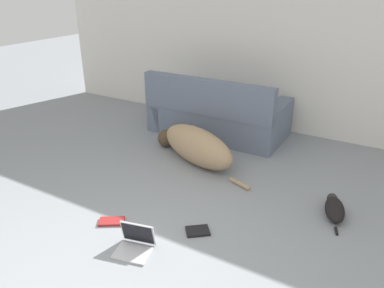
{
  "coord_description": "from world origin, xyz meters",
  "views": [
    {
      "loc": [
        1.41,
        -1.18,
        2.03
      ],
      "look_at": [
        -0.3,
        1.78,
        0.5
      ],
      "focal_mm": 35.0,
      "sensor_mm": 36.0,
      "label": 1
    }
  ],
  "objects_px": {
    "book_red": "(112,221)",
    "dog": "(195,146)",
    "couch": "(217,116)",
    "book_black": "(198,231)",
    "cat": "(334,208)",
    "laptop_open": "(136,241)"
  },
  "relations": [
    {
      "from": "book_red",
      "to": "dog",
      "type": "bearing_deg",
      "value": 87.86
    },
    {
      "from": "couch",
      "to": "book_red",
      "type": "bearing_deg",
      "value": 92.88
    },
    {
      "from": "book_black",
      "to": "cat",
      "type": "bearing_deg",
      "value": 41.56
    },
    {
      "from": "couch",
      "to": "dog",
      "type": "distance_m",
      "value": 0.95
    },
    {
      "from": "couch",
      "to": "book_red",
      "type": "distance_m",
      "value": 2.39
    },
    {
      "from": "cat",
      "to": "book_red",
      "type": "relative_size",
      "value": 2.25
    },
    {
      "from": "cat",
      "to": "book_red",
      "type": "bearing_deg",
      "value": 107.43
    },
    {
      "from": "laptop_open",
      "to": "book_red",
      "type": "height_order",
      "value": "laptop_open"
    },
    {
      "from": "couch",
      "to": "cat",
      "type": "xyz_separation_m",
      "value": [
        1.84,
        -1.24,
        -0.19
      ]
    },
    {
      "from": "laptop_open",
      "to": "book_black",
      "type": "height_order",
      "value": "laptop_open"
    },
    {
      "from": "couch",
      "to": "book_red",
      "type": "xyz_separation_m",
      "value": [
        0.12,
        -2.37,
        -0.25
      ]
    },
    {
      "from": "dog",
      "to": "book_black",
      "type": "height_order",
      "value": "dog"
    },
    {
      "from": "cat",
      "to": "book_red",
      "type": "height_order",
      "value": "cat"
    },
    {
      "from": "dog",
      "to": "book_black",
      "type": "relative_size",
      "value": 6.16
    },
    {
      "from": "book_black",
      "to": "dog",
      "type": "bearing_deg",
      "value": 120.3
    },
    {
      "from": "laptop_open",
      "to": "cat",
      "type": "bearing_deg",
      "value": 31.95
    },
    {
      "from": "dog",
      "to": "book_red",
      "type": "distance_m",
      "value": 1.46
    },
    {
      "from": "couch",
      "to": "cat",
      "type": "relative_size",
      "value": 3.18
    },
    {
      "from": "laptop_open",
      "to": "book_black",
      "type": "xyz_separation_m",
      "value": [
        0.33,
        0.44,
        -0.06
      ]
    },
    {
      "from": "couch",
      "to": "laptop_open",
      "type": "relative_size",
      "value": 5.4
    },
    {
      "from": "laptop_open",
      "to": "book_black",
      "type": "bearing_deg",
      "value": 39.82
    },
    {
      "from": "dog",
      "to": "couch",
      "type": "bearing_deg",
      "value": -58.77
    }
  ]
}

